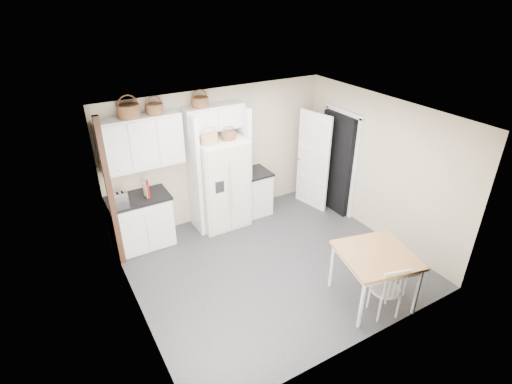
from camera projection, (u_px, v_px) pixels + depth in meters
floor at (273, 264)px, 6.84m from camera, size 4.50×4.50×0.00m
ceiling at (276, 117)px, 5.62m from camera, size 4.50×4.50×0.00m
wall_back at (219, 155)px, 7.76m from camera, size 4.50×0.00×4.50m
wall_left at (129, 239)px, 5.23m from camera, size 0.00×4.00×4.00m
wall_right at (379, 168)px, 7.23m from camera, size 0.00×4.00×4.00m
refrigerator at (221, 183)px, 7.61m from camera, size 0.92×0.74×1.77m
base_cab_left at (141, 222)px, 7.15m from camera, size 1.02×0.64×0.94m
base_cab_right at (255, 192)px, 8.22m from camera, size 0.50×0.60×0.88m
dining_table at (373, 277)px, 5.90m from camera, size 1.21×1.21×0.84m
windsor_chair at (386, 289)px, 5.64m from camera, size 0.51×0.49×0.87m
counter_left at (138, 198)px, 6.92m from camera, size 1.06×0.69×0.04m
counter_right at (255, 172)px, 8.00m from camera, size 0.54×0.64×0.04m
toaster at (120, 197)px, 6.73m from camera, size 0.24×0.15×0.16m
cookbook_red at (148, 189)px, 6.87m from camera, size 0.08×0.18×0.27m
cookbook_cream at (146, 190)px, 6.86m from camera, size 0.05×0.17×0.25m
basket_upper_b at (129, 111)px, 6.37m from camera, size 0.36×0.36×0.21m
basket_upper_c at (155, 109)px, 6.57m from camera, size 0.29×0.29×0.17m
basket_bridge_a at (200, 102)px, 6.92m from camera, size 0.30×0.30×0.17m
basket_fridge_a at (209, 139)px, 6.97m from camera, size 0.31×0.31×0.17m
basket_fridge_b at (229, 136)px, 7.15m from camera, size 0.26×0.26×0.14m
upper_cabinet at (141, 143)px, 6.68m from camera, size 1.40×0.34×0.90m
bridge_cabinet at (214, 117)px, 7.17m from camera, size 1.12×0.34×0.45m
fridge_panel_left at (194, 175)px, 7.31m from camera, size 0.08×0.60×2.30m
fridge_panel_right at (243, 164)px, 7.76m from camera, size 0.08×0.60×2.30m
trim_post at (110, 196)px, 6.29m from camera, size 0.09×0.09×2.60m
doorway_void at (337, 163)px, 8.08m from camera, size 0.18×0.85×2.05m
door_slab at (313, 161)px, 8.18m from camera, size 0.21×0.79×2.05m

